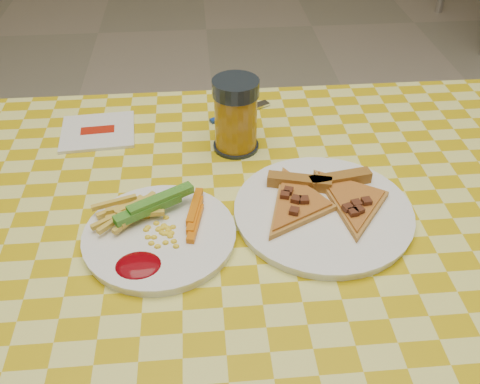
# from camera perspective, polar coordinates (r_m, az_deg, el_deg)

# --- Properties ---
(table) EXTENTS (1.28, 0.88, 0.76)m
(table) POSITION_cam_1_polar(r_m,az_deg,el_deg) (0.84, 1.19, -7.74)
(table) COLOR silver
(table) RESTS_ON ground
(plate_left) EXTENTS (0.26, 0.26, 0.01)m
(plate_left) POSITION_cam_1_polar(r_m,az_deg,el_deg) (0.78, -8.55, -4.75)
(plate_left) COLOR white
(plate_left) RESTS_ON table
(plate_right) EXTENTS (0.33, 0.33, 0.01)m
(plate_right) POSITION_cam_1_polar(r_m,az_deg,el_deg) (0.82, 8.83, -2.23)
(plate_right) COLOR white
(plate_right) RESTS_ON table
(fries_veggies) EXTENTS (0.19, 0.17, 0.04)m
(fries_veggies) POSITION_cam_1_polar(r_m,az_deg,el_deg) (0.78, -9.24, -3.10)
(fries_veggies) COLOR #E8BD4A
(fries_veggies) RESTS_ON plate_left
(pizza_slices) EXTENTS (0.25, 0.22, 0.02)m
(pizza_slices) POSITION_cam_1_polar(r_m,az_deg,el_deg) (0.82, 8.93, -0.78)
(pizza_slices) COLOR #BD783A
(pizza_slices) RESTS_ON plate_right
(drink_glass) EXTENTS (0.08, 0.08, 0.13)m
(drink_glass) POSITION_cam_1_polar(r_m,az_deg,el_deg) (0.93, -0.45, 8.12)
(drink_glass) COLOR black
(drink_glass) RESTS_ON table
(napkin) EXTENTS (0.14, 0.13, 0.01)m
(napkin) POSITION_cam_1_polar(r_m,az_deg,el_deg) (1.04, -14.92, 6.26)
(napkin) COLOR white
(napkin) RESTS_ON table
(fork) EXTENTS (0.13, 0.08, 0.01)m
(fork) POSITION_cam_1_polar(r_m,az_deg,el_deg) (1.06, 0.09, 8.61)
(fork) COLOR navy
(fork) RESTS_ON table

